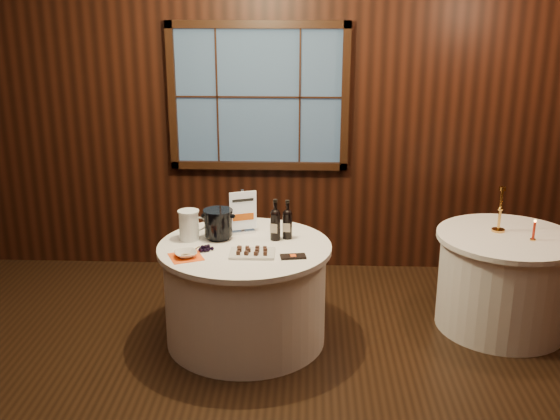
{
  "coord_description": "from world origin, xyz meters",
  "views": [
    {
      "loc": [
        0.46,
        -3.48,
        2.48
      ],
      "look_at": [
        0.26,
        0.9,
        1.08
      ],
      "focal_mm": 42.0,
      "sensor_mm": 36.0,
      "label": 1
    }
  ],
  "objects_px": {
    "chocolate_box": "(293,256)",
    "cracker_bowl": "(186,254)",
    "grape_bunch": "(206,249)",
    "red_candle": "(534,232)",
    "side_table": "(503,281)",
    "chocolate_plate": "(252,252)",
    "ice_bucket": "(218,223)",
    "brass_candlestick": "(500,215)",
    "main_table": "(245,292)",
    "sign_stand": "(243,218)",
    "glass_pitcher": "(189,225)",
    "port_bottle_left": "(275,222)",
    "port_bottle_right": "(287,222)"
  },
  "relations": [
    {
      "from": "port_bottle_right",
      "to": "cracker_bowl",
      "type": "relative_size",
      "value": 1.93
    },
    {
      "from": "side_table",
      "to": "cracker_bowl",
      "type": "xyz_separation_m",
      "value": [
        -2.39,
        -0.56,
        0.4
      ]
    },
    {
      "from": "side_table",
      "to": "grape_bunch",
      "type": "bearing_deg",
      "value": -168.8
    },
    {
      "from": "red_candle",
      "to": "cracker_bowl",
      "type": "bearing_deg",
      "value": -169.91
    },
    {
      "from": "side_table",
      "to": "brass_candlestick",
      "type": "height_order",
      "value": "brass_candlestick"
    },
    {
      "from": "port_bottle_left",
      "to": "chocolate_box",
      "type": "height_order",
      "value": "port_bottle_left"
    },
    {
      "from": "side_table",
      "to": "sign_stand",
      "type": "xyz_separation_m",
      "value": [
        -2.04,
        -0.03,
        0.5
      ]
    },
    {
      "from": "chocolate_box",
      "to": "grape_bunch",
      "type": "bearing_deg",
      "value": 162.98
    },
    {
      "from": "main_table",
      "to": "red_candle",
      "type": "relative_size",
      "value": 7.85
    },
    {
      "from": "ice_bucket",
      "to": "glass_pitcher",
      "type": "distance_m",
      "value": 0.22
    },
    {
      "from": "side_table",
      "to": "brass_candlestick",
      "type": "relative_size",
      "value": 3.01
    },
    {
      "from": "chocolate_plate",
      "to": "cracker_bowl",
      "type": "distance_m",
      "value": 0.47
    },
    {
      "from": "main_table",
      "to": "port_bottle_left",
      "type": "bearing_deg",
      "value": 28.61
    },
    {
      "from": "grape_bunch",
      "to": "glass_pitcher",
      "type": "height_order",
      "value": "glass_pitcher"
    },
    {
      "from": "sign_stand",
      "to": "brass_candlestick",
      "type": "height_order",
      "value": "brass_candlestick"
    },
    {
      "from": "port_bottle_left",
      "to": "port_bottle_right",
      "type": "distance_m",
      "value": 0.1
    },
    {
      "from": "main_table",
      "to": "red_candle",
      "type": "bearing_deg",
      "value": 5.16
    },
    {
      "from": "glass_pitcher",
      "to": "cracker_bowl",
      "type": "xyz_separation_m",
      "value": [
        0.03,
        -0.35,
        -0.09
      ]
    },
    {
      "from": "chocolate_box",
      "to": "cracker_bowl",
      "type": "distance_m",
      "value": 0.75
    },
    {
      "from": "cracker_bowl",
      "to": "port_bottle_right",
      "type": "bearing_deg",
      "value": 30.66
    },
    {
      "from": "ice_bucket",
      "to": "chocolate_box",
      "type": "xyz_separation_m",
      "value": [
        0.57,
        -0.36,
        -0.11
      ]
    },
    {
      "from": "port_bottle_right",
      "to": "chocolate_box",
      "type": "height_order",
      "value": "port_bottle_right"
    },
    {
      "from": "cracker_bowl",
      "to": "red_candle",
      "type": "bearing_deg",
      "value": 10.09
    },
    {
      "from": "cracker_bowl",
      "to": "brass_candlestick",
      "type": "height_order",
      "value": "brass_candlestick"
    },
    {
      "from": "main_table",
      "to": "cracker_bowl",
      "type": "bearing_deg",
      "value": -146.43
    },
    {
      "from": "chocolate_box",
      "to": "cracker_bowl",
      "type": "bearing_deg",
      "value": 172.48
    },
    {
      "from": "chocolate_plate",
      "to": "red_candle",
      "type": "bearing_deg",
      "value": 10.5
    },
    {
      "from": "grape_bunch",
      "to": "glass_pitcher",
      "type": "xyz_separation_m",
      "value": [
        -0.16,
        0.24,
        0.1
      ]
    },
    {
      "from": "ice_bucket",
      "to": "chocolate_box",
      "type": "height_order",
      "value": "ice_bucket"
    },
    {
      "from": "side_table",
      "to": "grape_bunch",
      "type": "xyz_separation_m",
      "value": [
        -2.26,
        -0.45,
        0.4
      ]
    },
    {
      "from": "sign_stand",
      "to": "grape_bunch",
      "type": "height_order",
      "value": "sign_stand"
    },
    {
      "from": "main_table",
      "to": "side_table",
      "type": "relative_size",
      "value": 1.19
    },
    {
      "from": "sign_stand",
      "to": "glass_pitcher",
      "type": "distance_m",
      "value": 0.42
    },
    {
      "from": "port_bottle_right",
      "to": "glass_pitcher",
      "type": "xyz_separation_m",
      "value": [
        -0.73,
        -0.06,
        -0.01
      ]
    },
    {
      "from": "chocolate_box",
      "to": "glass_pitcher",
      "type": "xyz_separation_m",
      "value": [
        -0.78,
        0.33,
        0.11
      ]
    },
    {
      "from": "chocolate_plate",
      "to": "red_candle",
      "type": "distance_m",
      "value": 2.11
    },
    {
      "from": "ice_bucket",
      "to": "red_candle",
      "type": "xyz_separation_m",
      "value": [
        2.36,
        0.07,
        -0.06
      ]
    },
    {
      "from": "side_table",
      "to": "chocolate_plate",
      "type": "relative_size",
      "value": 3.38
    },
    {
      "from": "port_bottle_left",
      "to": "ice_bucket",
      "type": "height_order",
      "value": "port_bottle_left"
    },
    {
      "from": "port_bottle_left",
      "to": "cracker_bowl",
      "type": "xyz_separation_m",
      "value": [
        -0.61,
        -0.38,
        -0.11
      ]
    },
    {
      "from": "port_bottle_right",
      "to": "chocolate_box",
      "type": "relative_size",
      "value": 1.69
    },
    {
      "from": "main_table",
      "to": "side_table",
      "type": "distance_m",
      "value": 2.02
    },
    {
      "from": "grape_bunch",
      "to": "red_candle",
      "type": "height_order",
      "value": "red_candle"
    },
    {
      "from": "sign_stand",
      "to": "red_candle",
      "type": "distance_m",
      "value": 2.19
    },
    {
      "from": "side_table",
      "to": "glass_pitcher",
      "type": "relative_size",
      "value": 4.73
    },
    {
      "from": "glass_pitcher",
      "to": "brass_candlestick",
      "type": "bearing_deg",
      "value": -9.86
    },
    {
      "from": "sign_stand",
      "to": "grape_bunch",
      "type": "distance_m",
      "value": 0.49
    },
    {
      "from": "port_bottle_right",
      "to": "main_table",
      "type": "bearing_deg",
      "value": -147.11
    },
    {
      "from": "glass_pitcher",
      "to": "chocolate_box",
      "type": "bearing_deg",
      "value": -39.47
    },
    {
      "from": "port_bottle_left",
      "to": "cracker_bowl",
      "type": "height_order",
      "value": "port_bottle_left"
    }
  ]
}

